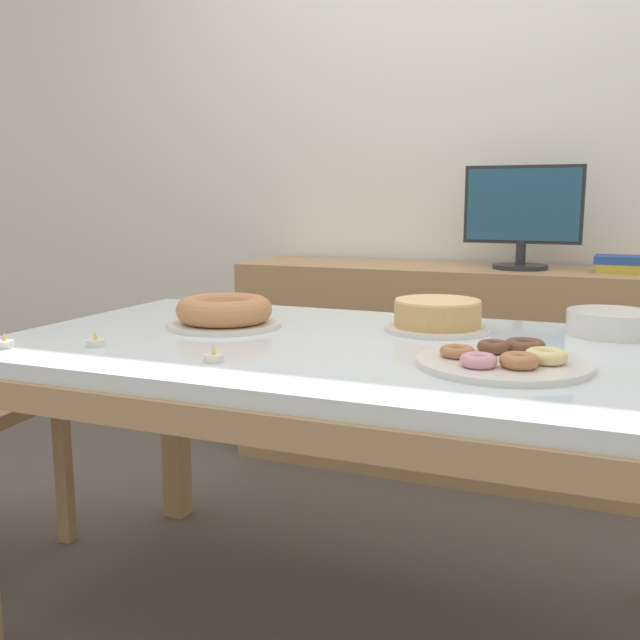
{
  "coord_description": "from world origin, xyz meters",
  "views": [
    {
      "loc": [
        0.57,
        -1.52,
        1.06
      ],
      "look_at": [
        -0.03,
        -0.07,
        0.8
      ],
      "focal_mm": 40.0,
      "sensor_mm": 36.0,
      "label": 1
    }
  ],
  "objects_px": {
    "book_stack": "(625,264)",
    "tealight_near_front": "(214,357)",
    "computer_monitor": "(522,217)",
    "tealight_right_edge": "(95,342)",
    "plate_stack": "(611,323)",
    "tealight_centre": "(5,343)",
    "cake_chocolate_round": "(437,316)",
    "pastry_platter": "(505,360)",
    "cake_golden_bundt": "(224,313)"
  },
  "relations": [
    {
      "from": "book_stack",
      "to": "tealight_near_front",
      "type": "bearing_deg",
      "value": -117.46
    },
    {
      "from": "computer_monitor",
      "to": "tealight_right_edge",
      "type": "bearing_deg",
      "value": -117.06
    },
    {
      "from": "plate_stack",
      "to": "tealight_centre",
      "type": "height_order",
      "value": "plate_stack"
    },
    {
      "from": "tealight_right_edge",
      "to": "tealight_near_front",
      "type": "relative_size",
      "value": 1.0
    },
    {
      "from": "cake_chocolate_round",
      "to": "plate_stack",
      "type": "xyz_separation_m",
      "value": [
        0.41,
        0.1,
        -0.01
      ]
    },
    {
      "from": "tealight_centre",
      "to": "tealight_near_front",
      "type": "height_order",
      "value": "same"
    },
    {
      "from": "book_stack",
      "to": "plate_stack",
      "type": "distance_m",
      "value": 0.88
    },
    {
      "from": "pastry_platter",
      "to": "tealight_centre",
      "type": "bearing_deg",
      "value": -167.17
    },
    {
      "from": "cake_golden_bundt",
      "to": "tealight_centre",
      "type": "xyz_separation_m",
      "value": [
        -0.32,
        -0.42,
        -0.03
      ]
    },
    {
      "from": "cake_golden_bundt",
      "to": "computer_monitor",
      "type": "bearing_deg",
      "value": 61.86
    },
    {
      "from": "cake_golden_bundt",
      "to": "tealight_right_edge",
      "type": "xyz_separation_m",
      "value": [
        -0.14,
        -0.33,
        -0.03
      ]
    },
    {
      "from": "book_stack",
      "to": "tealight_right_edge",
      "type": "relative_size",
      "value": 5.06
    },
    {
      "from": "tealight_right_edge",
      "to": "cake_chocolate_round",
      "type": "bearing_deg",
      "value": 36.17
    },
    {
      "from": "pastry_platter",
      "to": "tealight_centre",
      "type": "xyz_separation_m",
      "value": [
        -1.06,
        -0.24,
        -0.0
      ]
    },
    {
      "from": "computer_monitor",
      "to": "book_stack",
      "type": "height_order",
      "value": "computer_monitor"
    },
    {
      "from": "cake_chocolate_round",
      "to": "tealight_centre",
      "type": "distance_m",
      "value": 1.02
    },
    {
      "from": "computer_monitor",
      "to": "cake_chocolate_round",
      "type": "xyz_separation_m",
      "value": [
        -0.08,
        -0.98,
        -0.22
      ]
    },
    {
      "from": "pastry_platter",
      "to": "tealight_right_edge",
      "type": "xyz_separation_m",
      "value": [
        -0.88,
        -0.15,
        -0.0
      ]
    },
    {
      "from": "cake_golden_bundt",
      "to": "tealight_right_edge",
      "type": "height_order",
      "value": "cake_golden_bundt"
    },
    {
      "from": "tealight_centre",
      "to": "tealight_right_edge",
      "type": "distance_m",
      "value": 0.2
    },
    {
      "from": "book_stack",
      "to": "tealight_near_front",
      "type": "relative_size",
      "value": 5.06
    },
    {
      "from": "tealight_centre",
      "to": "plate_stack",
      "type": "bearing_deg",
      "value": 28.44
    },
    {
      "from": "computer_monitor",
      "to": "tealight_near_front",
      "type": "height_order",
      "value": "computer_monitor"
    },
    {
      "from": "cake_chocolate_round",
      "to": "book_stack",
      "type": "bearing_deg",
      "value": 65.85
    },
    {
      "from": "cake_chocolate_round",
      "to": "tealight_right_edge",
      "type": "bearing_deg",
      "value": -143.83
    },
    {
      "from": "computer_monitor",
      "to": "plate_stack",
      "type": "xyz_separation_m",
      "value": [
        0.32,
        -0.87,
        -0.23
      ]
    },
    {
      "from": "book_stack",
      "to": "cake_chocolate_round",
      "type": "distance_m",
      "value": 1.07
    },
    {
      "from": "cake_chocolate_round",
      "to": "tealight_near_front",
      "type": "xyz_separation_m",
      "value": [
        -0.34,
        -0.52,
        -0.03
      ]
    },
    {
      "from": "plate_stack",
      "to": "tealight_centre",
      "type": "relative_size",
      "value": 5.25
    },
    {
      "from": "cake_golden_bundt",
      "to": "pastry_platter",
      "type": "relative_size",
      "value": 0.86
    },
    {
      "from": "book_stack",
      "to": "cake_chocolate_round",
      "type": "height_order",
      "value": "book_stack"
    },
    {
      "from": "computer_monitor",
      "to": "pastry_platter",
      "type": "relative_size",
      "value": 1.24
    },
    {
      "from": "computer_monitor",
      "to": "plate_stack",
      "type": "relative_size",
      "value": 2.02
    },
    {
      "from": "pastry_platter",
      "to": "book_stack",
      "type": "bearing_deg",
      "value": 80.3
    },
    {
      "from": "plate_stack",
      "to": "tealight_near_front",
      "type": "bearing_deg",
      "value": -140.2
    },
    {
      "from": "cake_chocolate_round",
      "to": "tealight_near_front",
      "type": "relative_size",
      "value": 6.65
    },
    {
      "from": "book_stack",
      "to": "tealight_centre",
      "type": "bearing_deg",
      "value": -129.53
    },
    {
      "from": "cake_golden_bundt",
      "to": "tealight_near_front",
      "type": "height_order",
      "value": "cake_golden_bundt"
    },
    {
      "from": "computer_monitor",
      "to": "cake_chocolate_round",
      "type": "distance_m",
      "value": 1.0
    },
    {
      "from": "plate_stack",
      "to": "tealight_near_front",
      "type": "xyz_separation_m",
      "value": [
        -0.74,
        -0.62,
        -0.02
      ]
    },
    {
      "from": "computer_monitor",
      "to": "book_stack",
      "type": "distance_m",
      "value": 0.39
    },
    {
      "from": "cake_chocolate_round",
      "to": "tealight_centre",
      "type": "bearing_deg",
      "value": -145.73
    },
    {
      "from": "book_stack",
      "to": "tealight_near_front",
      "type": "distance_m",
      "value": 1.69
    },
    {
      "from": "cake_golden_bundt",
      "to": "pastry_platter",
      "type": "distance_m",
      "value": 0.76
    },
    {
      "from": "cake_golden_bundt",
      "to": "tealight_near_front",
      "type": "relative_size",
      "value": 7.37
    },
    {
      "from": "book_stack",
      "to": "tealight_near_front",
      "type": "height_order",
      "value": "book_stack"
    },
    {
      "from": "computer_monitor",
      "to": "book_stack",
      "type": "relative_size",
      "value": 2.1
    },
    {
      "from": "tealight_centre",
      "to": "tealight_near_front",
      "type": "distance_m",
      "value": 0.51
    },
    {
      "from": "cake_chocolate_round",
      "to": "computer_monitor",
      "type": "bearing_deg",
      "value": 85.19
    },
    {
      "from": "book_stack",
      "to": "cake_chocolate_round",
      "type": "bearing_deg",
      "value": -114.15
    }
  ]
}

